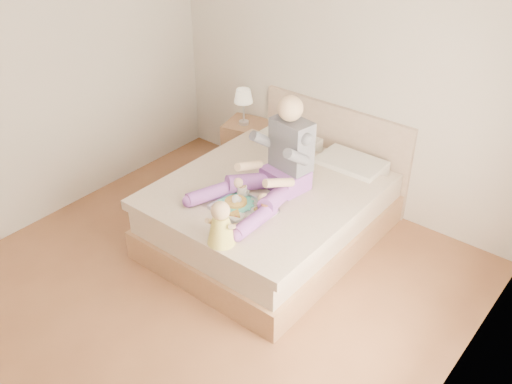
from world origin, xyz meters
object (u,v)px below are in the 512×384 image
Objects in this scene: bed at (276,207)px; adult at (275,166)px; baby at (222,226)px; nightstand at (248,147)px; tray at (244,207)px.

adult reaches higher than bed.
adult is 3.03× the size of baby.
nightstand is 1.11× the size of tray.
tray is (0.08, -0.56, 0.32)m from bed.
tray is (1.08, -1.36, 0.35)m from nightstand.
adult is at bearing 82.70° from baby.
tray reaches higher than nightstand.
tray is at bearing 92.72° from baby.
bed is at bearing 130.53° from adult.
bed reaches higher than tray.
bed is 1.12m from baby.
nightstand is at bearing 141.48° from bed.
tray is (-0.03, -0.39, -0.23)m from adult.
nightstand is 0.52× the size of adult.
nightstand is 1.58m from adult.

